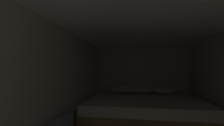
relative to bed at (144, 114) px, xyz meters
name	(u,v)px	position (x,y,z in m)	size (l,w,h in m)	color
wall_back	(142,83)	(0.00, 0.99, 0.60)	(2.58, 0.05, 1.97)	beige
wall_left	(59,95)	(-1.27, -1.39, 0.60)	(0.05, 4.70, 1.97)	beige
ceiling_slab	(148,22)	(0.00, -1.39, 1.61)	(2.58, 4.70, 0.05)	white
bed	(144,114)	(0.00, 0.00, 0.00)	(2.36, 1.88, 0.93)	#9E7247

